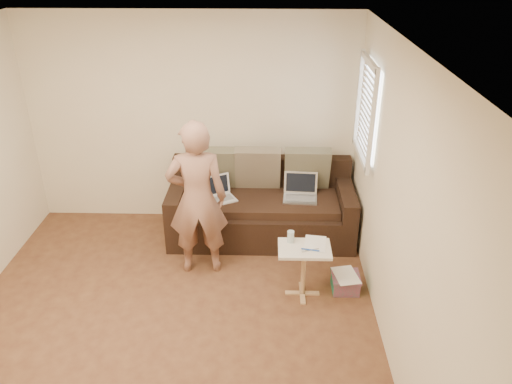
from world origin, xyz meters
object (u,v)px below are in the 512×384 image
person (197,199)px  drinking_glass (291,237)px  side_table (303,271)px  laptop_white (220,200)px  striped_box (345,282)px  laptop_silver (300,199)px  sofa (261,204)px

person → drinking_glass: bearing=154.6°
side_table → laptop_white: bearing=131.4°
drinking_glass → striped_box: size_ratio=0.41×
laptop_silver → laptop_white: (-0.96, -0.05, 0.00)m
laptop_silver → person: person is taller
laptop_silver → drinking_glass: 1.03m
laptop_silver → laptop_white: bearing=-172.7°
striped_box → sofa: bearing=129.7°
sofa → side_table: size_ratio=3.85×
sofa → side_table: bearing=-69.1°
side_table → sofa: bearing=110.9°
laptop_silver → sofa: bearing=178.8°
laptop_silver → striped_box: (0.43, -1.03, -0.43)m
person → drinking_glass: size_ratio=14.46×
sofa → person: 1.08m
sofa → laptop_white: size_ratio=5.96×
striped_box → side_table: bearing=-169.4°
striped_box → laptop_white: bearing=144.7°
side_table → striped_box: side_table is taller
laptop_silver → person: bearing=-144.4°
laptop_silver → side_table: bearing=-86.5°
person → side_table: person is taller
side_table → person: bearing=158.4°
laptop_white → drinking_glass: bearing=-78.6°
person → laptop_silver: bearing=-155.1°
sofa → striped_box: sofa is taller
laptop_white → person: size_ratio=0.21×
laptop_white → drinking_glass: drinking_glass is taller
drinking_glass → laptop_white: bearing=129.9°
laptop_white → drinking_glass: size_ratio=3.08×
laptop_silver → person: size_ratio=0.23×
sofa → laptop_white: bearing=-169.2°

